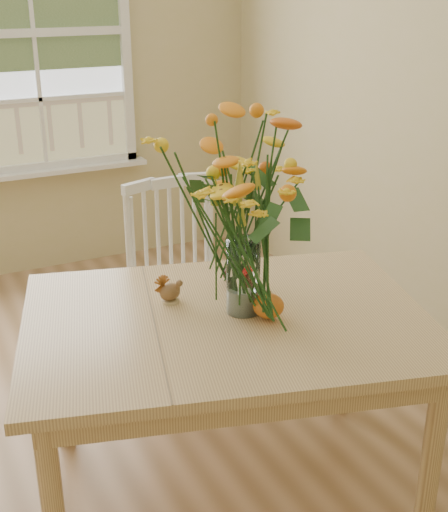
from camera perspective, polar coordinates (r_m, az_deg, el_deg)
name	(u,v)px	position (r m, az deg, el deg)	size (l,w,h in m)	color
floor	(55,491)	(2.91, -13.89, -18.47)	(4.00, 4.50, 0.01)	#956E48
dining_table	(227,339)	(2.45, 0.21, -6.91)	(1.63, 1.35, 0.76)	tan
windsor_chair	(181,278)	(3.20, -3.64, -1.85)	(0.47, 0.45, 1.00)	white
flower_vase	(244,203)	(2.29, 1.69, 4.43)	(0.56, 0.56, 0.67)	white
pumpkin	(268,307)	(2.38, 3.72, -4.27)	(0.11, 0.11, 0.08)	#DD541A
turkey_figurine	(170,292)	(2.50, -4.53, -3.00)	(0.09, 0.07, 0.10)	#CCB78C
dark_gourd	(231,274)	(2.66, 0.63, -1.54)	(0.13, 0.12, 0.06)	#38160F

